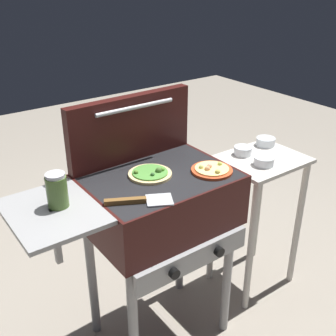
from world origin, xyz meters
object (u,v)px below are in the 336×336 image
(pizza_cheese, at_px, (212,170))
(topping_bowl_near, at_px, (243,151))
(grill, at_px, (157,205))
(pizza_veggie, at_px, (150,174))
(prep_table, at_px, (258,197))
(topping_bowl_middle, at_px, (266,142))
(sauce_jar, at_px, (57,190))
(topping_bowl_far, at_px, (264,161))
(spatula, at_px, (139,201))

(pizza_cheese, bearing_deg, topping_bowl_near, 26.43)
(grill, height_order, pizza_veggie, pizza_veggie)
(prep_table, distance_m, topping_bowl_middle, 0.31)
(pizza_veggie, relative_size, sauce_jar, 1.39)
(topping_bowl_far, bearing_deg, pizza_cheese, -173.30)
(grill, xyz_separation_m, topping_bowl_middle, (0.82, 0.11, 0.07))
(topping_bowl_near, xyz_separation_m, topping_bowl_middle, (0.19, 0.02, 0.00))
(pizza_veggie, bearing_deg, grill, -55.38)
(pizza_veggie, relative_size, topping_bowl_middle, 1.79)
(sauce_jar, bearing_deg, spatula, -31.10)
(spatula, relative_size, topping_bowl_middle, 2.44)
(spatula, height_order, topping_bowl_far, spatula)
(topping_bowl_far, bearing_deg, grill, 174.60)
(topping_bowl_near, bearing_deg, topping_bowl_middle, 4.65)
(topping_bowl_far, bearing_deg, spatula, -174.10)
(pizza_veggie, height_order, pizza_cheese, pizza_veggie)
(prep_table, xyz_separation_m, topping_bowl_far, (-0.06, -0.06, 0.26))
(spatula, relative_size, topping_bowl_near, 2.64)
(pizza_cheese, xyz_separation_m, topping_bowl_near, (0.40, 0.20, -0.09))
(pizza_veggie, bearing_deg, spatula, -134.40)
(pizza_cheese, height_order, spatula, pizza_cheese)
(grill, distance_m, pizza_veggie, 0.16)
(grill, height_order, topping_bowl_far, grill)
(sauce_jar, distance_m, topping_bowl_far, 1.06)
(spatula, relative_size, topping_bowl_far, 2.47)
(pizza_cheese, distance_m, topping_bowl_far, 0.41)
(topping_bowl_near, bearing_deg, pizza_cheese, -153.57)
(pizza_cheese, bearing_deg, topping_bowl_middle, 19.91)
(topping_bowl_middle, bearing_deg, pizza_cheese, -160.09)
(pizza_cheese, distance_m, spatula, 0.40)
(grill, xyz_separation_m, pizza_cheese, (0.22, -0.10, 0.15))
(pizza_veggie, xyz_separation_m, pizza_cheese, (0.24, -0.13, 0.00))
(prep_table, distance_m, topping_bowl_near, 0.28)
(grill, height_order, spatula, spatula)
(pizza_veggie, bearing_deg, topping_bowl_near, 6.46)
(topping_bowl_near, relative_size, topping_bowl_middle, 0.92)
(pizza_cheese, bearing_deg, pizza_veggie, 151.61)
(grill, relative_size, pizza_cheese, 5.28)
(prep_table, bearing_deg, pizza_veggie, 178.44)
(prep_table, relative_size, topping_bowl_far, 7.72)
(pizza_veggie, distance_m, topping_bowl_middle, 0.84)
(grill, distance_m, sauce_jar, 0.48)
(spatula, height_order, topping_bowl_near, spatula)
(spatula, bearing_deg, topping_bowl_middle, 14.21)
(topping_bowl_near, xyz_separation_m, topping_bowl_far, (-0.01, -0.15, -0.00))
(pizza_cheese, relative_size, topping_bowl_far, 1.75)
(spatula, relative_size, prep_table, 0.32)
(topping_bowl_near, height_order, topping_bowl_far, same)
(prep_table, bearing_deg, grill, -179.63)
(topping_bowl_far, bearing_deg, pizza_veggie, 172.66)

